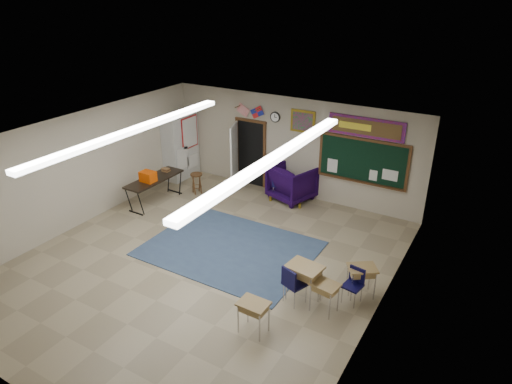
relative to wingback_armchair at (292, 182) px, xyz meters
The scene contains 25 objects.
floor 4.19m from the wingback_armchair, 93.26° to the right, with size 9.00×9.00×0.00m, color gray.
back_wall 1.05m from the wingback_armchair, 124.06° to the left, with size 8.00×0.04×3.00m, color #A99D89.
front_wall 8.71m from the wingback_armchair, 91.57° to the right, with size 8.00×0.04×3.00m, color #A99D89.
left_wall 6.01m from the wingback_armchair, 135.59° to the right, with size 0.04×9.00×3.00m, color #A99D89.
right_wall 5.68m from the wingback_armchair, 47.80° to the right, with size 0.04×9.00×3.00m, color #A99D89.
ceiling 4.83m from the wingback_armchair, 93.26° to the right, with size 8.00×9.00×0.04m, color silver.
area_rug 3.39m from the wingback_armchair, 90.63° to the right, with size 4.00×3.00×0.02m, color #344963.
fluorescent_strips 4.80m from the wingback_armchair, 93.26° to the right, with size 3.86×6.00×0.10m, color white, non-canonical shape.
doorway 1.83m from the wingback_armchair, behind, with size 1.10×0.89×2.16m.
chalkboard 2.19m from the wingback_armchair, ahead, with size 2.55×0.14×1.30m.
bulletin_board 2.76m from the wingback_armchair, ahead, with size 2.10×0.05×0.55m.
framed_art_print 1.85m from the wingback_armchair, 70.24° to the left, with size 0.75×0.05×0.65m.
wall_clock 2.00m from the wingback_armchair, 158.10° to the left, with size 0.32×0.05×0.32m.
wall_flags 2.56m from the wingback_armchair, 169.95° to the left, with size 1.16×0.06×0.70m, color red, non-canonical shape.
storage_cabinet 4.00m from the wingback_armchair, behind, with size 0.59×1.25×2.20m.
wingback_armchair is the anchor object (origin of this frame).
student_chair_reading 0.36m from the wingback_armchair, 148.98° to the right, with size 0.43×0.43×0.86m, color black, non-canonical shape.
student_chair_desk_a 4.92m from the wingback_armchair, 63.00° to the right, with size 0.43×0.43×0.86m, color black, non-canonical shape.
student_chair_desk_b 5.00m from the wingback_armchair, 49.56° to the right, with size 0.38×0.38×0.76m, color black, non-canonical shape.
student_desk_front_left 4.85m from the wingback_armchair, 60.89° to the right, with size 0.75×0.60×0.83m.
student_desk_front_right 4.81m from the wingback_armchair, 46.42° to the right, with size 0.72×0.69×0.69m.
student_desk_back_left 5.90m from the wingback_armchair, 70.62° to the right, with size 0.56×0.43×0.67m.
student_desk_back_right 5.20m from the wingback_armchair, 56.67° to the right, with size 0.60×0.48×0.65m.
folding_table 4.07m from the wingback_armchair, 145.76° to the right, with size 0.67×1.91×1.08m.
wooden_stool 2.95m from the wingback_armchair, 157.57° to the right, with size 0.36×0.36×0.64m.
Camera 1 is at (5.62, -7.16, 5.99)m, focal length 32.00 mm.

